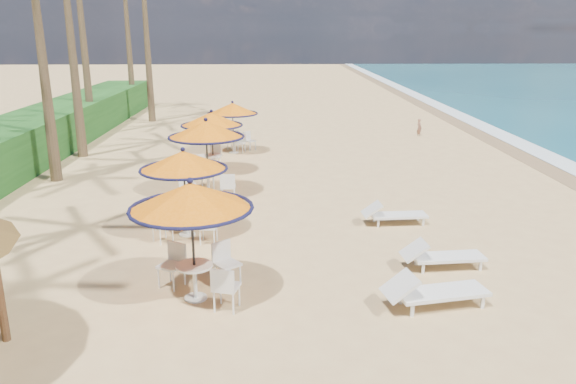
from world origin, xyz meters
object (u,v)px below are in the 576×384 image
at_px(lounger_near, 432,291).
at_px(station_4, 234,115).
at_px(lounger_far, 392,214).
at_px(lounger_mid, 440,255).
at_px(station_3, 211,125).
at_px(station_2, 206,139).
at_px(station_1, 182,172).
at_px(station_0, 194,211).

bearing_deg(lounger_near, station_4, 96.85).
xyz_separation_m(station_4, lounger_far, (5.18, -9.97, -1.42)).
xyz_separation_m(lounger_mid, lounger_far, (-0.48, 3.15, -0.02)).
bearing_deg(station_3, station_2, -86.89).
distance_m(station_1, lounger_near, 7.23).
xyz_separation_m(station_0, lounger_near, (4.81, -0.57, -1.57)).
bearing_deg(lounger_far, station_2, 147.48).
height_order(station_2, lounger_near, station_2).
xyz_separation_m(station_2, lounger_near, (5.41, -8.19, -1.58)).
height_order(station_0, station_3, station_0).
height_order(station_1, lounger_far, station_1).
bearing_deg(lounger_mid, station_3, 118.95).
xyz_separation_m(station_1, lounger_near, (5.62, -4.32, -1.44)).
xyz_separation_m(station_2, station_3, (-0.17, 3.10, -0.04)).
height_order(station_4, lounger_mid, station_4).
relative_size(station_0, station_2, 0.99).
bearing_deg(station_4, lounger_near, -71.83).
distance_m(station_3, lounger_near, 12.68).
xyz_separation_m(station_1, station_2, (0.21, 3.87, 0.14)).
distance_m(station_2, station_4, 6.87).
height_order(station_1, lounger_near, station_1).
height_order(station_2, lounger_far, station_2).
bearing_deg(station_1, lounger_far, 7.27).
relative_size(station_2, lounger_near, 1.17).
xyz_separation_m(station_0, station_3, (-0.76, 10.71, -0.03)).
height_order(lounger_near, lounger_far, lounger_near).
xyz_separation_m(station_3, lounger_near, (5.58, -11.28, -1.54)).
relative_size(lounger_near, lounger_mid, 1.13).
bearing_deg(station_4, station_2, -93.93).
relative_size(station_3, lounger_mid, 1.24).
distance_m(station_3, lounger_far, 8.67).
xyz_separation_m(station_4, lounger_mid, (5.67, -13.12, -1.41)).
bearing_deg(station_1, lounger_mid, -20.70).
bearing_deg(lounger_near, station_1, 131.13).
distance_m(lounger_near, lounger_mid, 2.05).
distance_m(station_1, lounger_mid, 6.94).
bearing_deg(station_4, lounger_far, -62.52).
distance_m(station_4, lounger_mid, 14.36).
relative_size(station_1, lounger_near, 1.08).
bearing_deg(station_2, station_3, 93.11).
height_order(station_0, lounger_far, station_0).
bearing_deg(station_2, station_1, -93.11).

